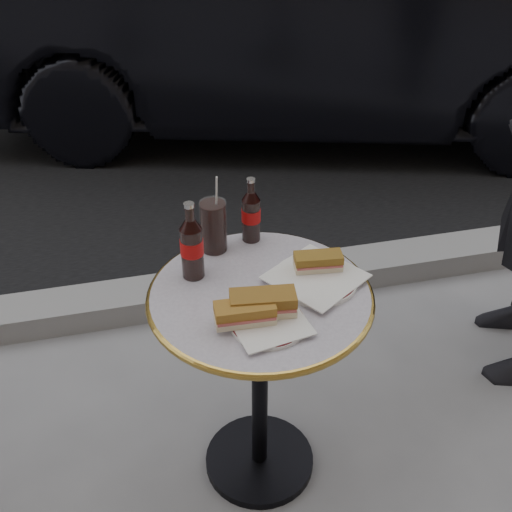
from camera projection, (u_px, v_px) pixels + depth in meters
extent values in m
plane|color=gray|center=(259.00, 462.00, 2.16)|extent=(80.00, 80.00, 0.00)
cube|color=black|center=(136.00, 36.00, 6.13)|extent=(40.00, 8.00, 0.00)
cube|color=gray|center=(212.00, 290.00, 2.85)|extent=(40.00, 0.20, 0.12)
cylinder|color=white|center=(268.00, 323.00, 1.63)|extent=(0.20, 0.20, 0.01)
cylinder|color=white|center=(315.00, 279.00, 1.78)|extent=(0.31, 0.31, 0.01)
cube|color=#9F6C28|center=(245.00, 314.00, 1.61)|extent=(0.16, 0.08, 0.05)
cube|color=brown|center=(263.00, 304.00, 1.64)|extent=(0.18, 0.10, 0.06)
cube|color=olive|center=(318.00, 262.00, 1.79)|extent=(0.14, 0.08, 0.05)
cylinder|color=black|center=(213.00, 226.00, 1.87)|extent=(0.08, 0.08, 0.16)
imported|color=black|center=(307.00, 15.00, 4.05)|extent=(2.69, 4.68, 1.45)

